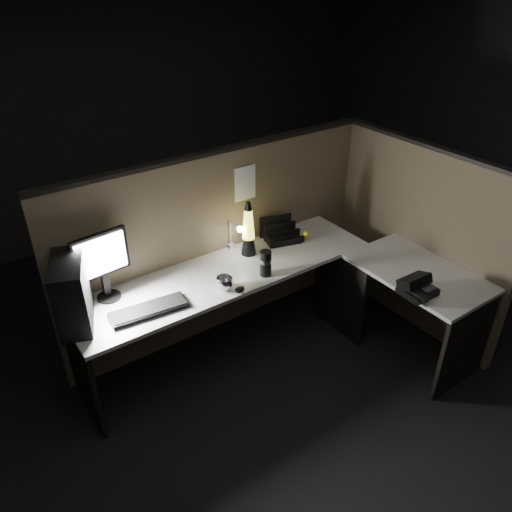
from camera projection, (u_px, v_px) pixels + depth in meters
floor at (291, 385)px, 3.66m from camera, size 6.00×6.00×0.00m
room_shell at (301, 179)px, 2.82m from camera, size 6.00×6.00×6.00m
partition_back at (220, 245)px, 3.92m from camera, size 2.66×0.06×1.50m
partition_right at (416, 239)px, 3.99m from camera, size 0.06×1.66×1.50m
desk at (291, 296)px, 3.62m from camera, size 2.60×1.60×0.73m
pc_tower at (72, 293)px, 3.02m from camera, size 0.32×0.45×0.44m
monitor at (102, 260)px, 3.21m from camera, size 0.37×0.16×0.48m
keyboard at (149, 310)px, 3.21m from camera, size 0.51×0.22×0.02m
mouse at (240, 289)px, 3.40m from camera, size 0.09×0.08×0.03m
clip_lamp at (235, 235)px, 3.80m from camera, size 0.05×0.19×0.25m
organizer at (280, 234)px, 4.02m from camera, size 0.32×0.30×0.20m
lava_lamp at (248, 233)px, 3.75m from camera, size 0.12×0.12×0.43m
travel_mug at (266, 263)px, 3.54m from camera, size 0.09×0.09×0.19m
steel_mug at (225, 283)px, 3.41m from camera, size 0.15×0.15×0.10m
figurine at (306, 234)px, 4.01m from camera, size 0.06×0.06×0.06m
pinned_paper at (245, 184)px, 3.75m from camera, size 0.19×0.00×0.27m
desk_phone at (416, 287)px, 3.37m from camera, size 0.23×0.24×0.13m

